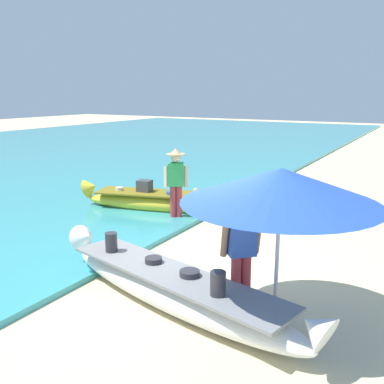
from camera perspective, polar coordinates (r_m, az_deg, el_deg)
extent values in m
plane|color=beige|center=(7.20, 0.40, -11.26)|extent=(80.00, 80.00, 0.00)
cube|color=teal|center=(21.74, -20.47, 4.54)|extent=(24.00, 56.00, 0.10)
ellipsoid|color=white|center=(6.19, -2.55, -12.99)|extent=(4.45, 1.71, 0.50)
cone|color=white|center=(4.93, 16.08, -16.89)|extent=(0.50, 0.53, 0.51)
cone|color=white|center=(7.65, -14.01, -5.78)|extent=(0.50, 0.53, 0.51)
cube|color=gray|center=(6.08, -2.57, -10.89)|extent=(3.77, 1.57, 0.04)
cylinder|color=#2D2D33|center=(6.92, -10.65, -6.63)|extent=(0.19, 0.19, 0.33)
cylinder|color=#2D2D33|center=(6.44, -5.13, -9.06)|extent=(0.25, 0.25, 0.10)
cylinder|color=#2D2D33|center=(5.98, -0.32, -10.81)|extent=(0.28, 0.28, 0.10)
cylinder|color=#2D2D33|center=(5.43, 3.46, -12.11)|extent=(0.20, 0.20, 0.33)
ellipsoid|color=yellow|center=(10.87, -3.84, -1.45)|extent=(4.14, 1.87, 0.49)
cone|color=yellow|center=(10.37, 6.60, -0.56)|extent=(0.54, 0.58, 0.55)
cone|color=yellow|center=(11.57, -13.24, 0.61)|extent=(0.54, 0.58, 0.55)
cube|color=olive|center=(10.82, -3.86, -0.20)|extent=(3.51, 1.71, 0.04)
cylinder|color=silver|center=(11.21, -9.61, 0.38)|extent=(0.19, 0.19, 0.10)
cube|color=#424247|center=(10.98, -6.31, 0.77)|extent=(0.38, 0.34, 0.31)
cylinder|color=#386699|center=(10.63, -2.79, -0.15)|extent=(0.25, 0.25, 0.10)
sphere|color=tan|center=(10.66, 0.55, 0.11)|extent=(0.17, 0.17, 0.17)
cylinder|color=#B2383D|center=(10.10, -1.72, -1.51)|extent=(0.14, 0.14, 0.85)
cylinder|color=#B2383D|center=(10.10, -2.52, -1.52)|extent=(0.14, 0.14, 0.85)
cube|color=green|center=(9.95, -2.15, 2.35)|extent=(0.42, 0.38, 0.54)
cylinder|color=beige|center=(9.94, -0.83, 2.06)|extent=(0.18, 0.21, 0.50)
cylinder|color=beige|center=(9.94, -3.48, 2.04)|extent=(0.18, 0.21, 0.50)
sphere|color=beige|center=(9.88, -2.17, 4.58)|extent=(0.22, 0.22, 0.22)
cylinder|color=tan|center=(9.87, -2.18, 5.04)|extent=(0.44, 0.44, 0.02)
cone|color=tan|center=(9.86, -2.18, 5.44)|extent=(0.26, 0.26, 0.12)
cylinder|color=#B2383D|center=(5.99, 5.82, -12.12)|extent=(0.14, 0.14, 0.84)
cylinder|color=#B2383D|center=(6.03, 7.11, -11.96)|extent=(0.14, 0.14, 0.84)
cube|color=#3356B2|center=(5.74, 6.65, -5.40)|extent=(0.41, 0.41, 0.62)
cylinder|color=#9E7051|center=(5.70, 4.39, -6.00)|extent=(0.21, 0.21, 0.57)
cylinder|color=#9E7051|center=(5.85, 8.70, -5.61)|extent=(0.21, 0.21, 0.57)
sphere|color=#9E7051|center=(5.62, 6.77, -1.22)|extent=(0.22, 0.22, 0.22)
cylinder|color=#B7B7BC|center=(5.56, 11.26, -7.57)|extent=(0.05, 0.05, 2.06)
cone|color=blue|center=(5.32, 11.65, 0.85)|extent=(2.46, 2.46, 0.43)
cylinder|color=#333338|center=(5.98, 10.81, -16.59)|extent=(0.36, 0.36, 0.06)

